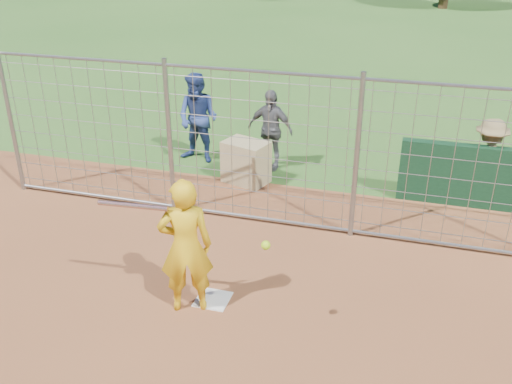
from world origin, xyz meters
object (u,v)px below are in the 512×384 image
(bystander_a, at_px, (198,118))
(bystander_b, at_px, (270,130))
(equipment_bin, at_px, (246,162))
(batter, at_px, (186,247))
(bystander_c, at_px, (487,162))

(bystander_a, xyz_separation_m, bystander_b, (1.47, 0.06, -0.11))
(bystander_a, distance_m, equipment_bin, 1.51)
(batter, bearing_deg, bystander_a, -92.69)
(batter, distance_m, equipment_bin, 3.94)
(bystander_c, xyz_separation_m, equipment_bin, (-4.20, -0.30, -0.37))
(bystander_c, bearing_deg, bystander_b, -27.30)
(batter, distance_m, bystander_c, 5.63)
(batter, relative_size, equipment_bin, 2.26)
(batter, xyz_separation_m, bystander_c, (3.77, 4.18, -0.13))
(batter, distance_m, bystander_a, 4.90)
(bystander_b, height_order, equipment_bin, bystander_b)
(bystander_b, distance_m, equipment_bin, 0.92)
(bystander_c, height_order, equipment_bin, bystander_c)
(bystander_b, relative_size, bystander_c, 1.03)
(batter, bearing_deg, bystander_b, -110.13)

